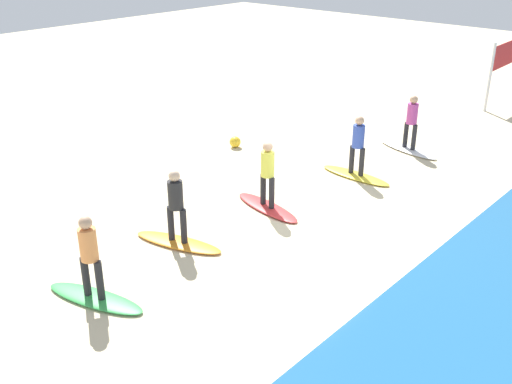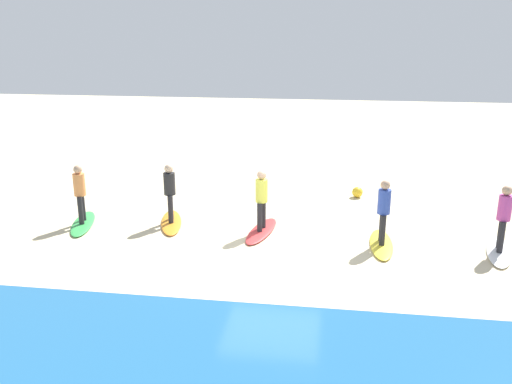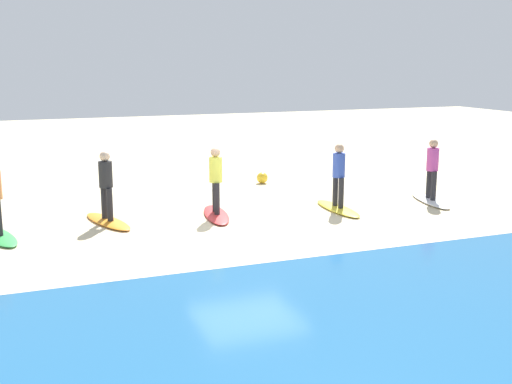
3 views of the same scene
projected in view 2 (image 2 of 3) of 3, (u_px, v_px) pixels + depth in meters
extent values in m
plane|color=beige|center=(273.00, 248.00, 13.61)|extent=(60.00, 60.00, 0.00)
ellipsoid|color=white|center=(499.00, 252.00, 13.28)|extent=(0.99, 2.17, 0.09)
cylinder|color=#232328|center=(501.00, 237.00, 13.01)|extent=(0.14, 0.14, 0.78)
cylinder|color=#232328|center=(501.00, 233.00, 13.30)|extent=(0.14, 0.14, 0.78)
cylinder|color=#B74293|center=(505.00, 208.00, 12.95)|extent=(0.32, 0.32, 0.62)
sphere|color=tan|center=(507.00, 191.00, 12.83)|extent=(0.24, 0.24, 0.24)
ellipsoid|color=yellow|center=(381.00, 244.00, 13.74)|extent=(0.59, 2.11, 0.09)
cylinder|color=#232328|center=(383.00, 230.00, 13.46)|extent=(0.14, 0.14, 0.78)
cylinder|color=#232328|center=(382.00, 226.00, 13.76)|extent=(0.14, 0.14, 0.78)
cylinder|color=#334CAD|center=(384.00, 202.00, 13.41)|extent=(0.32, 0.32, 0.62)
sphere|color=tan|center=(385.00, 185.00, 13.28)|extent=(0.24, 0.24, 0.24)
ellipsoid|color=red|center=(261.00, 231.00, 14.64)|extent=(0.90, 2.16, 0.09)
cylinder|color=#232328|center=(260.00, 217.00, 14.37)|extent=(0.14, 0.14, 0.78)
cylinder|color=#232328|center=(263.00, 214.00, 14.66)|extent=(0.14, 0.14, 0.78)
cylinder|color=#E0E04C|center=(262.00, 191.00, 14.31)|extent=(0.32, 0.32, 0.62)
sphere|color=tan|center=(262.00, 175.00, 14.19)|extent=(0.24, 0.24, 0.24)
ellipsoid|color=orange|center=(171.00, 222.00, 15.28)|extent=(1.12, 2.17, 0.09)
cylinder|color=#232328|center=(171.00, 209.00, 15.01)|extent=(0.14, 0.14, 0.78)
cylinder|color=#232328|center=(171.00, 206.00, 15.31)|extent=(0.14, 0.14, 0.78)
cylinder|color=#262628|center=(169.00, 184.00, 14.96)|extent=(0.32, 0.32, 0.62)
sphere|color=beige|center=(169.00, 169.00, 14.83)|extent=(0.24, 0.24, 0.24)
ellipsoid|color=green|center=(83.00, 223.00, 15.20)|extent=(1.10, 2.17, 0.09)
cylinder|color=#232328|center=(81.00, 211.00, 14.92)|extent=(0.14, 0.14, 0.78)
cylinder|color=#232328|center=(83.00, 207.00, 15.22)|extent=(0.14, 0.14, 0.78)
cylinder|color=#E58C4C|center=(79.00, 185.00, 14.87)|extent=(0.32, 0.32, 0.62)
sphere|color=tan|center=(78.00, 169.00, 14.75)|extent=(0.24, 0.24, 0.24)
sphere|color=yellow|center=(357.00, 192.00, 17.66)|extent=(0.35, 0.35, 0.35)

